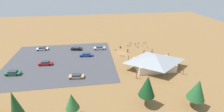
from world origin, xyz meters
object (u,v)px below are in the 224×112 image
object	(u,v)px
pine_mideast	(15,103)
bicycle_green_near_sign	(131,44)
trash_bin	(120,47)
pine_east	(197,90)
bike_pavilion	(154,61)
car_white_second_row	(42,48)
bicycle_blue_edge_north	(131,43)
visitor_by_pavilion	(144,51)
pine_west	(72,101)
bicycle_teal_yard_center	(122,56)
car_tan_by_curb	(76,76)
car_blue_near_entry	(86,55)
bicycle_white_yard_left	(143,45)
pine_midwest	(147,86)
bicycle_silver_edge_south	(145,43)
bicycle_yellow_yard_right	(147,47)
car_red_end_stall	(45,63)
car_green_inner_stall	(13,73)
bicycle_red_front_row	(138,43)
visitor_near_lot	(152,50)
bicycle_orange_trailside	(135,44)
car_silver_back_corner	(99,48)
bicycle_purple_mid_cluster	(138,47)
car_black_front_row	(76,48)
bicycle_black_yard_front	(129,46)
lot_sign	(115,51)
visitor_crossing_yard	(128,50)

from	to	relation	value
pine_mideast	bicycle_green_near_sign	size ratio (longest dim) A/B	4.99
trash_bin	pine_east	world-z (taller)	pine_east
bike_pavilion	car_white_second_row	xyz separation A→B (m)	(40.49, -21.22, -2.12)
bicycle_blue_edge_north	visitor_by_pavilion	xyz separation A→B (m)	(-2.46, 11.30, 0.56)
pine_west	bicycle_teal_yard_center	xyz separation A→B (m)	(-16.37, -28.10, -3.95)
car_tan_by_curb	car_blue_near_entry	xyz separation A→B (m)	(-2.92, -14.87, 0.03)
bicycle_white_yard_left	pine_midwest	bearing A→B (deg)	72.87
bicycle_silver_edge_south	bicycle_yellow_yard_right	size ratio (longest dim) A/B	1.12
bicycle_green_near_sign	car_red_end_stall	bearing A→B (deg)	22.36
bicycle_green_near_sign	car_green_inner_stall	xyz separation A→B (m)	(42.22, 19.09, 0.41)
car_white_second_row	bike_pavilion	bearing A→B (deg)	152.35
bicycle_teal_yard_center	bike_pavilion	bearing A→B (deg)	130.03
pine_east	bicycle_red_front_row	distance (m)	41.32
car_green_inner_stall	car_white_second_row	distance (m)	19.53
car_tan_by_curb	visitor_by_pavilion	bearing A→B (deg)	-151.07
bicycle_teal_yard_center	visitor_near_lot	xyz separation A→B (m)	(-12.82, -2.19, 0.49)
bicycle_orange_trailside	bicycle_white_yard_left	bearing A→B (deg)	156.79
pine_east	pine_west	xyz separation A→B (m)	(27.40, -0.79, -0.55)
bicycle_orange_trailside	car_tan_by_curb	world-z (taller)	car_tan_by_curb
trash_bin	bicycle_white_yard_left	distance (m)	10.52
bicycle_blue_edge_north	car_tan_by_curb	bearing A→B (deg)	47.62
bicycle_teal_yard_center	car_red_end_stall	bearing A→B (deg)	6.03
bicycle_red_front_row	car_silver_back_corner	distance (m)	18.71
car_blue_near_entry	visitor_by_pavilion	bearing A→B (deg)	178.44
bicycle_purple_mid_cluster	car_black_front_row	bearing A→B (deg)	-2.17
bicycle_silver_edge_south	bicycle_white_yard_left	xyz separation A→B (m)	(1.90, 2.50, -0.00)
bicycle_red_front_row	car_silver_back_corner	bearing A→B (deg)	12.55
car_silver_back_corner	car_white_second_row	bearing A→B (deg)	-6.73
bicycle_green_near_sign	car_red_end_stall	distance (m)	36.43
bicycle_green_near_sign	car_green_inner_stall	size ratio (longest dim) A/B	0.34
visitor_near_lot	car_tan_by_curb	bearing A→B (deg)	26.89
trash_bin	car_blue_near_entry	world-z (taller)	car_blue_near_entry
bicycle_silver_edge_south	bicycle_yellow_yard_right	distance (m)	5.22
bicycle_black_yard_front	visitor_by_pavilion	size ratio (longest dim) A/B	0.91
visitor_by_pavilion	car_silver_back_corner	bearing A→B (deg)	-20.85
bicycle_yellow_yard_right	pine_east	bearing A→B (deg)	87.50
bicycle_purple_mid_cluster	bicycle_silver_edge_south	distance (m)	6.35
bicycle_purple_mid_cluster	car_blue_near_entry	distance (m)	22.98
car_black_front_row	car_red_end_stall	world-z (taller)	car_red_end_stall
car_black_front_row	car_tan_by_curb	xyz separation A→B (m)	(-1.08, 21.64, 0.01)
bike_pavilion	car_white_second_row	distance (m)	45.76
bicycle_silver_edge_south	visitor_by_pavilion	bearing A→B (deg)	69.01
trash_bin	bicycle_blue_edge_north	size ratio (longest dim) A/B	0.54
lot_sign	bicycle_silver_edge_south	world-z (taller)	lot_sign
bicycle_black_yard_front	car_white_second_row	distance (m)	36.67
pine_west	bike_pavilion	bearing A→B (deg)	-144.61
car_silver_back_corner	pine_midwest	bearing A→B (deg)	103.38
bicycle_blue_edge_north	car_silver_back_corner	world-z (taller)	car_silver_back_corner
bicycle_blue_edge_north	visitor_crossing_yard	world-z (taller)	visitor_crossing_yard
pine_midwest	pine_mideast	bearing A→B (deg)	2.29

